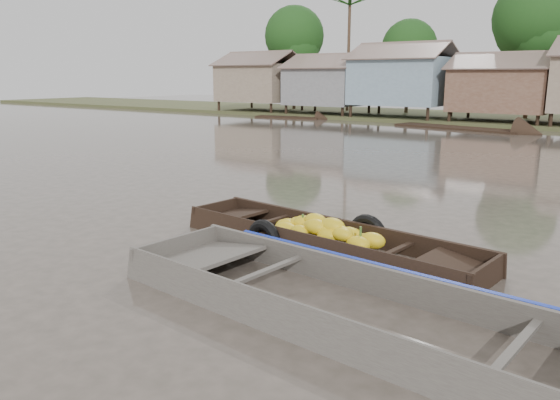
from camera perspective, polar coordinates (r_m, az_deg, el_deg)
The scene contains 3 objects.
ground at distance 9.34m, azimuth 0.17°, elevation -6.44°, with size 120.00×120.00×0.00m, color #463F36.
banana_boat at distance 10.01m, azimuth 4.37°, elevation -4.04°, with size 6.13×2.07×0.86m.
viewer_boat at distance 7.13m, azimuth 9.36°, elevation -12.43°, with size 7.69×2.61×0.61m.
Camera 1 is at (5.09, -7.20, 3.09)m, focal length 35.00 mm.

